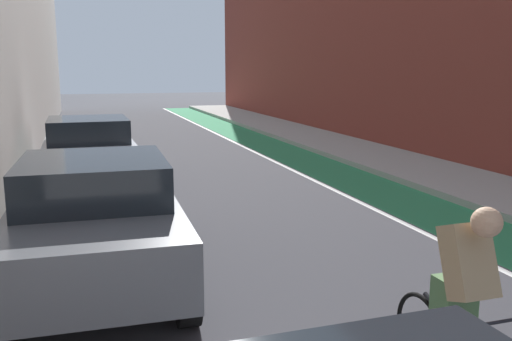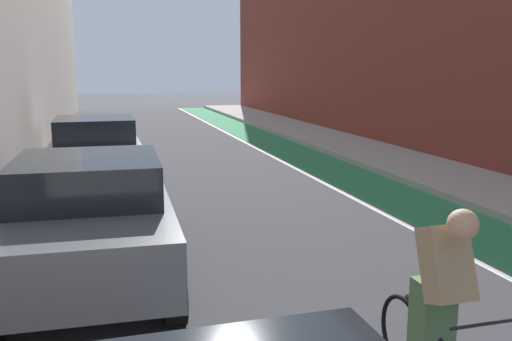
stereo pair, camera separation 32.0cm
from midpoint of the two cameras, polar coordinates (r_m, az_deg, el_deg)
ground_plane at (r=13.57m, az=-5.54°, el=-0.41°), size 93.46×93.46×0.00m
bike_lane_paint at (r=16.33m, az=3.57°, el=1.49°), size 1.60×42.48×0.00m
lane_divider_stripe at (r=16.03m, az=0.56°, el=1.34°), size 0.12×42.48×0.00m
sidewalk_right at (r=17.16m, az=10.01°, el=2.03°), size 2.52×42.48×0.14m
parked_sedan_gray at (r=7.11m, az=-17.61°, el=-4.48°), size 2.07×4.54×1.53m
parked_sedan_silver at (r=12.61m, az=-17.71°, el=1.93°), size 1.97×4.46×1.53m
cyclist_mid at (r=4.50m, az=18.77°, el=-13.09°), size 0.48×1.72×1.62m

